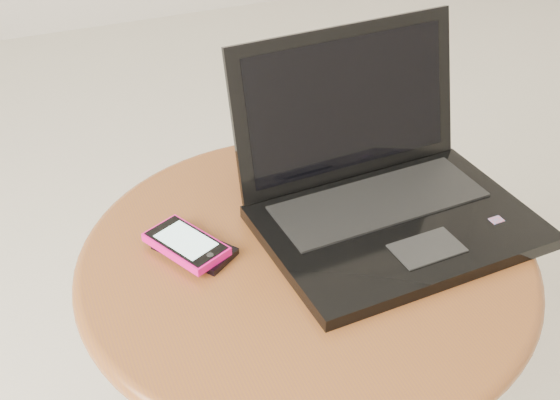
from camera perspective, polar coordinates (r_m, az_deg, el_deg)
name	(u,v)px	position (r m, az deg, el deg)	size (l,w,h in m)	color
table	(305,309)	(1.01, 1.99, -8.50)	(0.59, 0.59, 0.47)	#522C16
laptop	(383,190)	(0.99, 8.03, 0.81)	(0.36, 0.32, 0.23)	black
phone_black	(194,248)	(0.94, -6.69, -3.78)	(0.10, 0.11, 0.01)	black
phone_pink	(186,244)	(0.93, -7.34, -3.42)	(0.10, 0.12, 0.01)	#DD0C77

